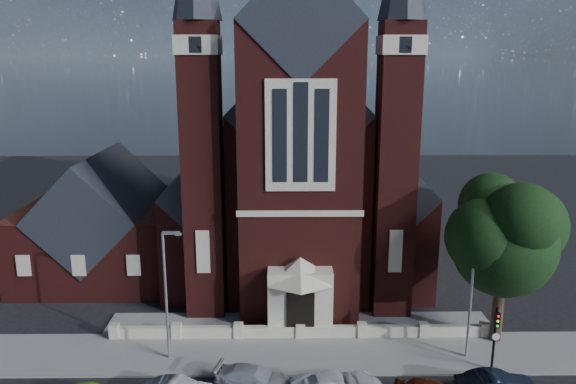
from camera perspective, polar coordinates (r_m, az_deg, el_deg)
name	(u,v)px	position (r m, az deg, el deg)	size (l,w,h in m)	color
ground	(297,286)	(45.29, 0.92, -9.52)	(120.00, 120.00, 0.00)	black
pavement_strip	(301,354)	(35.89, 1.36, -16.14)	(60.00, 5.00, 0.12)	gray
forecourt_paving	(299,324)	(39.41, 1.16, -13.25)	(26.00, 3.00, 0.14)	gray
forecourt_wall	(300,338)	(37.63, 1.25, -14.63)	(24.00, 0.40, 0.90)	#B8AE92
church	(295,166)	(50.50, 0.72, 2.66)	(20.01, 34.90, 29.20)	#4A1713
parish_hall	(103,227)	(49.02, -18.24, -3.42)	(12.00, 12.20, 10.24)	#4A1713
street_tree	(508,240)	(36.76, 21.45, -4.53)	(6.40, 6.60, 10.70)	black
street_lamp_left	(167,288)	(34.04, -12.19, -9.55)	(1.16, 0.22, 8.09)	gray
street_lamp_right	(473,287)	(35.19, 18.30, -9.16)	(1.16, 0.22, 8.09)	gray
traffic_signal	(496,331)	(34.97, 20.33, -13.11)	(0.28, 0.42, 4.00)	black
car_silver_b	(254,379)	(32.44, -3.49, -18.40)	(1.76, 4.34, 1.26)	#AAADB2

